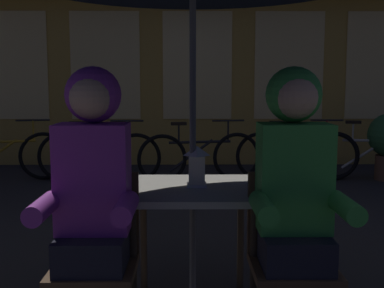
{
  "coord_description": "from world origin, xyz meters",
  "views": [
    {
      "loc": [
        -0.03,
        -2.66,
        1.32
      ],
      "look_at": [
        0.0,
        0.39,
        0.93
      ],
      "focal_mm": 44.93,
      "sensor_mm": 36.0,
      "label": 1
    }
  ],
  "objects_px": {
    "bicycle_nearest": "(4,156)",
    "bicycle_fourth": "(297,155)",
    "bicycle_second": "(99,156)",
    "bicycle_fifth": "(373,155)",
    "person_left_hooded": "(92,184)",
    "cafe_table": "(193,204)",
    "person_right_hooded": "(295,183)",
    "bicycle_third": "(200,157)",
    "chair_left": "(97,252)",
    "chair_right": "(290,252)",
    "lantern": "(197,165)"
  },
  "relations": [
    {
      "from": "cafe_table",
      "to": "person_left_hooded",
      "type": "distance_m",
      "value": 0.67
    },
    {
      "from": "bicycle_nearest",
      "to": "person_left_hooded",
      "type": "bearing_deg",
      "value": -64.21
    },
    {
      "from": "bicycle_fifth",
      "to": "cafe_table",
      "type": "bearing_deg",
      "value": -123.51
    },
    {
      "from": "bicycle_fourth",
      "to": "person_right_hooded",
      "type": "bearing_deg",
      "value": -103.16
    },
    {
      "from": "person_left_hooded",
      "to": "bicycle_fourth",
      "type": "xyz_separation_m",
      "value": [
        1.95,
        4.25,
        -0.5
      ]
    },
    {
      "from": "chair_right",
      "to": "bicycle_second",
      "type": "distance_m",
      "value": 4.46
    },
    {
      "from": "cafe_table",
      "to": "bicycle_second",
      "type": "distance_m",
      "value": 3.95
    },
    {
      "from": "lantern",
      "to": "bicycle_nearest",
      "type": "relative_size",
      "value": 0.14
    },
    {
      "from": "bicycle_third",
      "to": "cafe_table",
      "type": "bearing_deg",
      "value": -92.13
    },
    {
      "from": "bicycle_nearest",
      "to": "bicycle_fourth",
      "type": "xyz_separation_m",
      "value": [
        3.98,
        0.07,
        0.0
      ]
    },
    {
      "from": "bicycle_fourth",
      "to": "bicycle_third",
      "type": "bearing_deg",
      "value": -174.05
    },
    {
      "from": "person_right_hooded",
      "to": "bicycle_second",
      "type": "bearing_deg",
      "value": 112.19
    },
    {
      "from": "cafe_table",
      "to": "lantern",
      "type": "bearing_deg",
      "value": 17.87
    },
    {
      "from": "cafe_table",
      "to": "bicycle_third",
      "type": "relative_size",
      "value": 0.45
    },
    {
      "from": "cafe_table",
      "to": "lantern",
      "type": "relative_size",
      "value": 3.2
    },
    {
      "from": "person_right_hooded",
      "to": "bicycle_fourth",
      "type": "bearing_deg",
      "value": 76.84
    },
    {
      "from": "person_right_hooded",
      "to": "bicycle_second",
      "type": "relative_size",
      "value": 0.83
    },
    {
      "from": "chair_right",
      "to": "bicycle_nearest",
      "type": "xyz_separation_m",
      "value": [
        -2.98,
        4.13,
        -0.14
      ]
    },
    {
      "from": "cafe_table",
      "to": "bicycle_second",
      "type": "xyz_separation_m",
      "value": [
        -1.22,
        3.75,
        -0.29
      ]
    },
    {
      "from": "chair_left",
      "to": "cafe_table",
      "type": "bearing_deg",
      "value": 37.55
    },
    {
      "from": "person_left_hooded",
      "to": "bicycle_third",
      "type": "xyz_separation_m",
      "value": [
        0.62,
        4.11,
        -0.5
      ]
    },
    {
      "from": "lantern",
      "to": "bicycle_fourth",
      "type": "height_order",
      "value": "lantern"
    },
    {
      "from": "chair_right",
      "to": "bicycle_fourth",
      "type": "distance_m",
      "value": 4.31
    },
    {
      "from": "cafe_table",
      "to": "person_right_hooded",
      "type": "xyz_separation_m",
      "value": [
        0.48,
        -0.43,
        0.21
      ]
    },
    {
      "from": "cafe_table",
      "to": "bicycle_third",
      "type": "bearing_deg",
      "value": 87.87
    },
    {
      "from": "bicycle_second",
      "to": "bicycle_third",
      "type": "distance_m",
      "value": 1.36
    },
    {
      "from": "bicycle_third",
      "to": "person_left_hooded",
      "type": "bearing_deg",
      "value": -98.53
    },
    {
      "from": "person_left_hooded",
      "to": "bicycle_fourth",
      "type": "relative_size",
      "value": 0.83
    },
    {
      "from": "lantern",
      "to": "person_left_hooded",
      "type": "relative_size",
      "value": 0.17
    },
    {
      "from": "cafe_table",
      "to": "chair_right",
      "type": "relative_size",
      "value": 0.85
    },
    {
      "from": "lantern",
      "to": "bicycle_fifth",
      "type": "distance_m",
      "value": 4.58
    },
    {
      "from": "cafe_table",
      "to": "bicycle_nearest",
      "type": "relative_size",
      "value": 0.45
    },
    {
      "from": "person_left_hooded",
      "to": "bicycle_third",
      "type": "distance_m",
      "value": 4.19
    },
    {
      "from": "chair_left",
      "to": "bicycle_fourth",
      "type": "distance_m",
      "value": 4.63
    },
    {
      "from": "bicycle_nearest",
      "to": "bicycle_second",
      "type": "relative_size",
      "value": 0.98
    },
    {
      "from": "bicycle_fourth",
      "to": "bicycle_fifth",
      "type": "relative_size",
      "value": 1.01
    },
    {
      "from": "lantern",
      "to": "bicycle_third",
      "type": "distance_m",
      "value": 3.72
    },
    {
      "from": "bicycle_second",
      "to": "bicycle_fourth",
      "type": "bearing_deg",
      "value": 1.64
    },
    {
      "from": "bicycle_fourth",
      "to": "bicycle_second",
      "type": "bearing_deg",
      "value": -178.36
    },
    {
      "from": "person_right_hooded",
      "to": "bicycle_fourth",
      "type": "xyz_separation_m",
      "value": [
        0.99,
        4.25,
        -0.5
      ]
    },
    {
      "from": "bicycle_fifth",
      "to": "chair_left",
      "type": "bearing_deg",
      "value": -125.7
    },
    {
      "from": "person_right_hooded",
      "to": "bicycle_fifth",
      "type": "relative_size",
      "value": 0.84
    },
    {
      "from": "person_right_hooded",
      "to": "bicycle_third",
      "type": "height_order",
      "value": "person_right_hooded"
    },
    {
      "from": "bicycle_fifth",
      "to": "chair_right",
      "type": "bearing_deg",
      "value": -116.04
    },
    {
      "from": "lantern",
      "to": "person_right_hooded",
      "type": "relative_size",
      "value": 0.17
    },
    {
      "from": "chair_left",
      "to": "person_left_hooded",
      "type": "xyz_separation_m",
      "value": [
        -0.0,
        -0.06,
        0.36
      ]
    },
    {
      "from": "person_right_hooded",
      "to": "bicycle_third",
      "type": "distance_m",
      "value": 4.16
    },
    {
      "from": "chair_right",
      "to": "bicycle_third",
      "type": "distance_m",
      "value": 4.07
    },
    {
      "from": "bicycle_fifth",
      "to": "person_left_hooded",
      "type": "bearing_deg",
      "value": -125.33
    },
    {
      "from": "bicycle_second",
      "to": "bicycle_fifth",
      "type": "relative_size",
      "value": 1.01
    }
  ]
}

